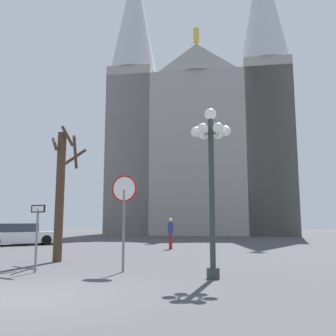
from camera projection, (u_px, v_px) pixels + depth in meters
The scene contains 8 objects.
ground_plane at pixel (20, 298), 7.56m from camera, with size 120.00×120.00×0.00m, color #424244.
cathedral at pixel (200, 135), 43.40m from camera, with size 20.92×11.97×34.49m.
stop_sign at pixel (124, 203), 11.58m from camera, with size 0.84×0.18×3.03m.
one_way_arrow_sign at pixel (37, 229), 11.35m from camera, with size 0.60×0.30×2.08m.
street_lamp at pixel (211, 164), 10.44m from camera, with size 1.16×1.05×4.86m.
bare_tree at pixel (61, 191), 14.48m from camera, with size 1.41×1.37×5.34m.
parked_car_near_white at pixel (19, 235), 23.66m from camera, with size 4.70×4.14×1.40m.
pedestrian_walking at pixel (171, 230), 20.40m from camera, with size 0.32×0.32×1.71m.
Camera 1 is at (4.13, -7.38, 1.60)m, focal length 38.81 mm.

